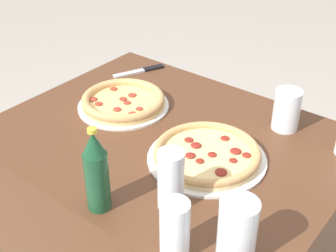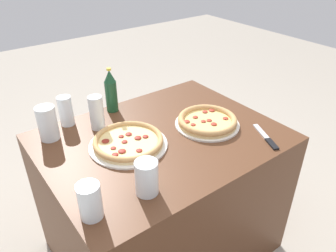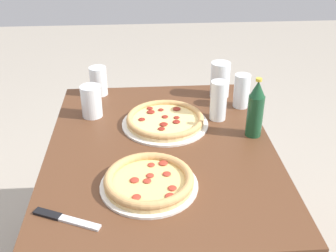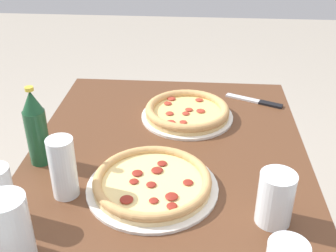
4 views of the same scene
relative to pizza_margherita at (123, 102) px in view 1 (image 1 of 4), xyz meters
The scene contains 9 objects.
table 0.44m from the pizza_margherita, 168.03° to the left, with size 1.02×0.78×0.70m.
pizza_margherita is the anchor object (origin of this frame).
pizza_veggie 0.38m from the pizza_margherita, 169.20° to the left, with size 0.33×0.33×0.04m.
glass_mango_juice 0.64m from the pizza_margherita, 142.55° to the left, with size 0.06×0.06×0.14m.
glass_red_wine 0.50m from the pizza_margherita, 145.98° to the left, with size 0.06×0.06×0.16m.
glass_cola 0.51m from the pizza_margherita, 156.05° to the right, with size 0.08×0.08×0.13m.
glass_orange_juice 0.70m from the pizza_margherita, 152.49° to the left, with size 0.08×0.08×0.15m.
beer_bottle 0.48m from the pizza_margherita, 125.98° to the left, with size 0.06×0.06×0.22m.
knife 0.27m from the pizza_margherita, 61.49° to the right, with size 0.10×0.19×0.01m.
Camera 1 is at (-0.71, 0.90, 1.47)m, focal length 50.00 mm.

